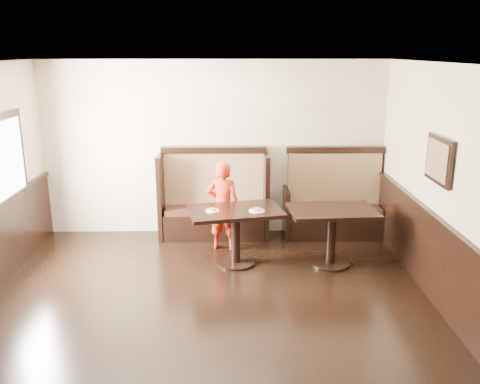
{
  "coord_description": "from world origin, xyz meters",
  "views": [
    {
      "loc": [
        0.3,
        -4.55,
        2.94
      ],
      "look_at": [
        0.41,
        2.35,
        1.0
      ],
      "focal_mm": 38.0,
      "sensor_mm": 36.0,
      "label": 1
    }
  ],
  "objects_px": {
    "booth_main": "(214,204)",
    "table_neighbor": "(332,223)",
    "table_main": "(236,222)",
    "booth_neighbor": "(334,207)",
    "child": "(223,206)"
  },
  "relations": [
    {
      "from": "booth_main",
      "to": "booth_neighbor",
      "type": "relative_size",
      "value": 1.06
    },
    {
      "from": "table_main",
      "to": "booth_neighbor",
      "type": "bearing_deg",
      "value": 23.91
    },
    {
      "from": "child",
      "to": "booth_neighbor",
      "type": "bearing_deg",
      "value": -149.22
    },
    {
      "from": "table_main",
      "to": "table_neighbor",
      "type": "xyz_separation_m",
      "value": [
        1.34,
        -0.05,
        -0.01
      ]
    },
    {
      "from": "booth_neighbor",
      "to": "child",
      "type": "bearing_deg",
      "value": -161.7
    },
    {
      "from": "booth_main",
      "to": "table_neighbor",
      "type": "xyz_separation_m",
      "value": [
        1.68,
        -1.2,
        0.09
      ]
    },
    {
      "from": "table_neighbor",
      "to": "child",
      "type": "height_order",
      "value": "child"
    },
    {
      "from": "booth_neighbor",
      "to": "child",
      "type": "distance_m",
      "value": 1.9
    },
    {
      "from": "booth_main",
      "to": "child",
      "type": "height_order",
      "value": "booth_main"
    },
    {
      "from": "table_main",
      "to": "table_neighbor",
      "type": "distance_m",
      "value": 1.34
    },
    {
      "from": "booth_neighbor",
      "to": "table_main",
      "type": "bearing_deg",
      "value": -144.42
    },
    {
      "from": "booth_neighbor",
      "to": "table_neighbor",
      "type": "relative_size",
      "value": 1.34
    },
    {
      "from": "child",
      "to": "table_neighbor",
      "type": "bearing_deg",
      "value": 170.68
    },
    {
      "from": "booth_main",
      "to": "booth_neighbor",
      "type": "xyz_separation_m",
      "value": [
        1.95,
        -0.0,
        -0.05
      ]
    },
    {
      "from": "booth_main",
      "to": "table_main",
      "type": "xyz_separation_m",
      "value": [
        0.34,
        -1.15,
        0.09
      ]
    }
  ]
}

